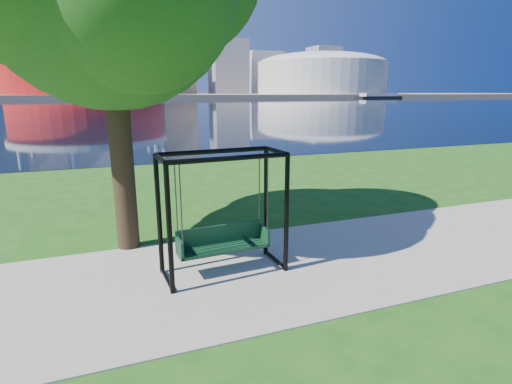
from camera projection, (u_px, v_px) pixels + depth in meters
ground at (248, 261)px, 8.06m from camera, size 900.00×900.00×0.00m
path at (257, 270)px, 7.60m from camera, size 120.00×4.00×0.03m
river at (113, 106)px, 100.64m from camera, size 900.00×180.00×0.02m
far_bank at (105, 95)px, 285.56m from camera, size 900.00×228.00×2.00m
stadium at (85, 71)px, 214.48m from camera, size 83.00×83.00×32.00m
arena at (321, 72)px, 263.65m from camera, size 84.00×84.00×26.56m
skyline at (94, 46)px, 287.77m from camera, size 392.00×66.00×96.50m
swing at (223, 216)px, 7.29m from camera, size 2.29×1.10×2.29m
barge at (379, 96)px, 217.25m from camera, size 27.18×8.67×2.68m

